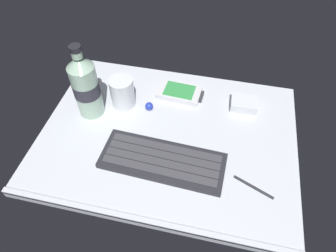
% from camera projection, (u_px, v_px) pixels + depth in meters
% --- Properties ---
extents(ground_plane, '(0.64, 0.48, 0.03)m').
position_uv_depth(ground_plane, '(168.00, 137.00, 0.77)').
color(ground_plane, silver).
extents(keyboard, '(0.29, 0.12, 0.02)m').
position_uv_depth(keyboard, '(163.00, 160.00, 0.70)').
color(keyboard, '#232328').
rests_on(keyboard, ground_plane).
extents(handheld_device, '(0.13, 0.08, 0.02)m').
position_uv_depth(handheld_device, '(180.00, 92.00, 0.85)').
color(handheld_device, silver).
rests_on(handheld_device, ground_plane).
extents(juice_cup, '(0.06, 0.06, 0.09)m').
position_uv_depth(juice_cup, '(123.00, 93.00, 0.80)').
color(juice_cup, silver).
rests_on(juice_cup, ground_plane).
extents(water_bottle, '(0.07, 0.07, 0.21)m').
position_uv_depth(water_bottle, '(86.00, 86.00, 0.74)').
color(water_bottle, '#9EC1A8').
rests_on(water_bottle, ground_plane).
extents(charger_block, '(0.07, 0.06, 0.02)m').
position_uv_depth(charger_block, '(244.00, 104.00, 0.81)').
color(charger_block, silver).
rests_on(charger_block, ground_plane).
extents(trackball_mouse, '(0.02, 0.02, 0.02)m').
position_uv_depth(trackball_mouse, '(149.00, 106.00, 0.81)').
color(trackball_mouse, '#2338B2').
rests_on(trackball_mouse, ground_plane).
extents(stylus_pen, '(0.09, 0.04, 0.01)m').
position_uv_depth(stylus_pen, '(254.00, 187.00, 0.66)').
color(stylus_pen, '#26262B').
rests_on(stylus_pen, ground_plane).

